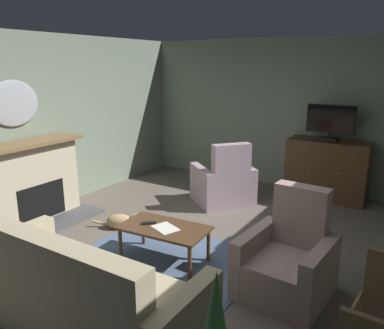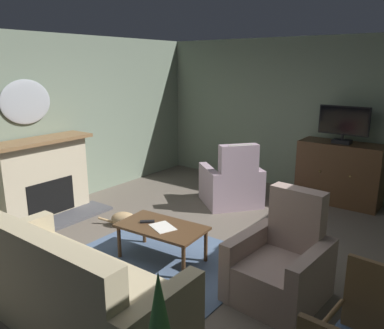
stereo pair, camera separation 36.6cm
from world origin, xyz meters
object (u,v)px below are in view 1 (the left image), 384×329
Objects in this scene: sofa_floral at (82,296)px; wall_mirror_oval at (14,103)px; armchair_in_far_corner at (288,262)px; tv_cabinet at (327,171)px; folded_newspaper at (165,228)px; fireplace at (33,184)px; coffee_table at (164,231)px; armchair_by_fireplace at (224,184)px; television at (331,122)px; tv_remote at (149,223)px; cat at (122,221)px.

wall_mirror_oval is at bearing 153.58° from sofa_floral.
wall_mirror_oval is at bearing -177.50° from armchair_in_far_corner.
tv_cabinet is 3.40m from folded_newspaper.
armchair_in_far_corner is at bearing 2.67° from fireplace.
fireplace is at bearing -179.52° from coffee_table.
armchair_by_fireplace reaches higher than sofa_floral.
coffee_table is at bearing -108.33° from television.
coffee_table is 0.21m from tv_remote.
armchair_in_far_corner is at bearing -83.20° from television.
armchair_in_far_corner is at bearing -83.32° from tv_cabinet.
cat is at bearing 179.18° from folded_newspaper.
fireplace is 4.69m from television.
wall_mirror_oval is 3.28m from sofa_floral.
coffee_table reaches higher than cat.
armchair_in_far_corner is (1.29, 1.50, -0.00)m from sofa_floral.
folded_newspaper is at bearing -42.25° from tv_remote.
sofa_floral is 1.98m from armchair_in_far_corner.
tv_remote is 0.14× the size of armchair_by_fireplace.
armchair_by_fireplace is 1.83m from cat.
sofa_floral is (-0.93, -4.51, -1.00)m from television.
armchair_in_far_corner reaches higher than folded_newspaper.
television is 0.36× the size of sofa_floral.
coffee_table is 0.07m from folded_newspaper.
coffee_table is at bearing -22.42° from cat.
fireplace is 1.49× the size of armchair_in_far_corner.
wall_mirror_oval is 0.66× the size of armchair_by_fireplace.
television is (0.00, -0.05, 0.84)m from tv_cabinet.
armchair_by_fireplace reaches higher than tv_remote.
tv_cabinet reaches higher than sofa_floral.
folded_newspaper is at bearing 93.36° from sofa_floral.
tv_cabinet is 0.85m from television.
coffee_table is 0.88× the size of armchair_by_fireplace.
television is at bearing 96.80° from armchair_in_far_corner.
wall_mirror_oval is at bearing -138.05° from tv_cabinet.
armchair_by_fireplace is at bearing 97.14° from sofa_floral.
wall_mirror_oval is at bearing -138.52° from television.
fireplace is at bearing -136.48° from television.
folded_newspaper is 0.47× the size of cat.
tv_cabinet is at bearing 96.68° from armchair_in_far_corner.
wall_mirror_oval reaches higher than coffee_table.
wall_mirror_oval is 4.83m from television.
fireplace is 0.72× the size of sofa_floral.
armchair_by_fireplace is at bearing 43.26° from wall_mirror_oval.
armchair_in_far_corner is 1.65× the size of cat.
wall_mirror_oval is at bearing -158.09° from folded_newspaper.
fireplace is 2.45× the size of cat.
tv_remote reaches higher than cat.
television reaches higher than fireplace.
tv_cabinet is 4.35× the size of folded_newspaper.
folded_newspaper reaches higher than cat.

